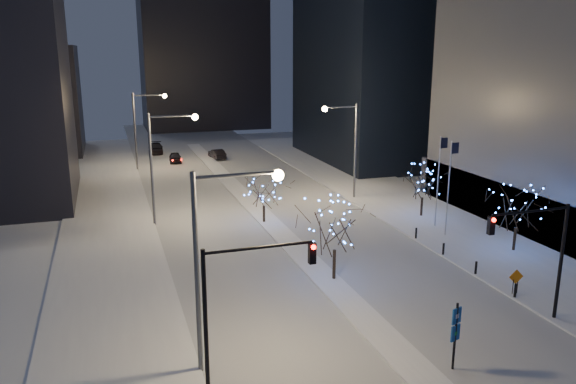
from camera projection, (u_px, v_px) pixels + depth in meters
name	position (u px, v px, depth m)	size (l,w,h in m)	color
ground	(402.00, 358.00, 28.67)	(160.00, 160.00, 0.00)	white
road	(242.00, 195.00, 60.93)	(20.00, 130.00, 0.02)	#B6BCC6
median	(254.00, 206.00, 56.30)	(2.00, 80.00, 0.15)	white
east_sidewalk	(439.00, 220.00, 51.59)	(10.00, 90.00, 0.15)	white
west_sidewalk	(110.00, 255.00, 42.88)	(8.00, 90.00, 0.15)	white
filler_west_far	(16.00, 101.00, 83.43)	(18.00, 16.00, 16.00)	black
horizon_block	(202.00, 20.00, 110.14)	(24.00, 14.00, 42.00)	black
street_lamp_w_near	(218.00, 243.00, 26.23)	(4.40, 0.56, 10.00)	#595E66
street_lamp_w_mid	(163.00, 153.00, 49.28)	(4.40, 0.56, 10.00)	#595E66
street_lamp_w_far	(143.00, 120.00, 72.33)	(4.40, 0.56, 10.00)	#595E66
street_lamp_east	(348.00, 138.00, 57.77)	(3.90, 0.56, 10.00)	#595E66
traffic_signal_west	(239.00, 293.00, 24.96)	(5.26, 0.43, 7.00)	black
traffic_signal_east	(541.00, 245.00, 31.10)	(5.26, 0.43, 7.00)	black
flagpoles	(444.00, 178.00, 47.41)	(1.35, 2.60, 8.00)	silver
bollards	(459.00, 258.00, 40.80)	(0.16, 12.16, 0.90)	black
car_near	(175.00, 158.00, 78.58)	(1.62, 4.02, 1.37)	black
car_mid	(217.00, 154.00, 81.21)	(1.49, 4.27, 1.41)	black
car_far	(156.00, 148.00, 85.57)	(2.11, 5.19, 1.51)	black
holiday_tree_median_near	(335.00, 225.00, 37.36)	(5.70, 5.70, 5.86)	black
holiday_tree_median_far	(264.00, 191.00, 50.28)	(4.94, 4.94, 4.61)	black
holiday_tree_plaza_near	(518.00, 207.00, 42.92)	(4.50, 4.50, 5.50)	black
holiday_tree_plaza_far	(423.00, 183.00, 52.12)	(4.71, 4.71, 4.89)	black
wayfinding_sign	(456.00, 329.00, 27.11)	(0.62, 0.29, 3.53)	black
construction_sign	(516.00, 279.00, 35.65)	(1.00, 0.14, 1.64)	black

